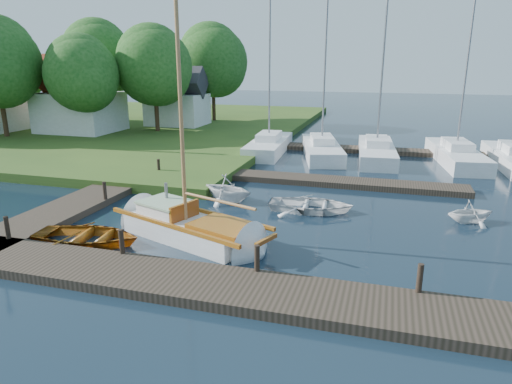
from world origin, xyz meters
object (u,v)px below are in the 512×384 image
(tree_3, at_px, (154,66))
(mooring_post_3, at_px, (420,278))
(dinghy, at_px, (87,233))
(tree_4, at_px, (98,59))
(tree_2, at_px, (82,74))
(mooring_post_2, at_px, (257,258))
(marina_boat_0, at_px, (269,144))
(tree_5, at_px, (15,69))
(mooring_post_1, at_px, (122,241))
(tender_b, at_px, (227,187))
(marina_boat_3, at_px, (456,153))
(house_a, at_px, (79,102))
(marina_boat_1, at_px, (322,148))
(mooring_post_5, at_px, (159,166))
(tender_c, at_px, (311,203))
(house_c, at_px, (177,102))
(sailboat, at_px, (193,230))
(mooring_post_0, at_px, (7,227))
(tree_7, at_px, (213,61))
(tender_d, at_px, (471,210))
(mooring_post_4, at_px, (105,190))
(marina_boat_2, at_px, (376,150))

(tree_3, bearing_deg, mooring_post_3, -49.05)
(dinghy, xyz_separation_m, tree_4, (-16.97, 26.08, 5.98))
(tree_2, bearing_deg, mooring_post_2, -44.33)
(mooring_post_2, bearing_deg, marina_boat_0, 103.78)
(tree_2, relative_size, tree_5, 0.97)
(mooring_post_1, bearing_deg, tender_b, 82.34)
(marina_boat_0, xyz_separation_m, marina_boat_3, (12.23, 0.24, -0.00))
(house_a, height_order, tree_2, tree_2)
(mooring_post_3, distance_m, dinghy, 11.08)
(marina_boat_0, distance_m, marina_boat_1, 3.76)
(tree_3, xyz_separation_m, tree_5, (-16.00, 2.00, -0.39))
(mooring_post_5, bearing_deg, tree_2, 140.55)
(mooring_post_2, xyz_separation_m, tender_c, (0.43, 6.81, -0.33))
(house_c, xyz_separation_m, tree_5, (-16.00, -1.95, 2.84))
(sailboat, distance_m, tree_2, 23.84)
(marina_boat_3, height_order, tree_3, marina_boat_3)
(mooring_post_0, xyz_separation_m, mooring_post_5, (0.50, 10.00, 0.00))
(mooring_post_2, distance_m, house_c, 31.19)
(tender_c, relative_size, tree_7, 0.38)
(tender_d, distance_m, tree_7, 31.80)
(house_c, height_order, tree_7, tree_7)
(marina_boat_0, bearing_deg, tree_2, 85.72)
(sailboat, height_order, tender_d, sailboat)
(marina_boat_1, xyz_separation_m, tree_4, (-22.62, 8.40, 5.80))
(tree_5, bearing_deg, tender_d, -24.95)
(mooring_post_4, distance_m, marina_boat_0, 14.42)
(tree_7, bearing_deg, marina_boat_2, -36.93)
(tender_b, distance_m, marina_boat_0, 11.71)
(mooring_post_5, xyz_separation_m, tender_c, (8.93, -3.19, -0.33))
(mooring_post_5, relative_size, tender_c, 0.22)
(mooring_post_2, bearing_deg, mooring_post_3, 0.00)
(tender_c, bearing_deg, marina_boat_2, -15.20)
(tree_7, bearing_deg, marina_boat_1, -44.51)
(tree_2, bearing_deg, tender_b, -36.49)
(mooring_post_5, xyz_separation_m, sailboat, (5.38, -7.56, -0.36))
(mooring_post_5, relative_size, sailboat, 0.08)
(house_c, bearing_deg, tender_d, -41.56)
(mooring_post_3, relative_size, tree_4, 0.08)
(marina_boat_3, distance_m, tree_4, 32.60)
(mooring_post_5, bearing_deg, tree_7, 103.36)
(marina_boat_0, bearing_deg, tree_7, 32.42)
(marina_boat_0, xyz_separation_m, tree_2, (-14.87, 0.16, 4.67))
(mooring_post_3, height_order, dinghy, mooring_post_3)
(house_c, bearing_deg, marina_boat_1, -29.74)
(marina_boat_1, relative_size, tree_2, 1.44)
(marina_boat_0, xyz_separation_m, marina_boat_2, (7.34, -0.02, -0.01))
(marina_boat_0, relative_size, tree_7, 1.24)
(sailboat, relative_size, tree_2, 1.26)
(dinghy, distance_m, marina_boat_3, 23.01)
(tree_4, bearing_deg, mooring_post_1, -54.92)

